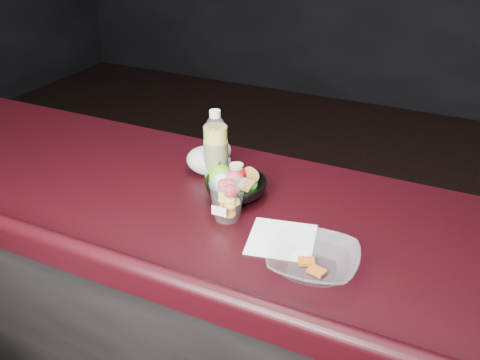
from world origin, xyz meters
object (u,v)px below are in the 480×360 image
Objects in this scene: fruit_cup at (227,195)px; green_apple at (220,176)px; snack_bowl at (235,187)px; lemonade_bottle at (216,151)px; takeout_bowl at (313,261)px.

fruit_cup is 1.66× the size of green_apple.
fruit_cup is 0.12m from snack_bowl.
green_apple is 0.40× the size of snack_bowl.
takeout_bowl is (0.40, -0.29, -0.07)m from lemonade_bottle.
lemonade_bottle is 0.13m from snack_bowl.
takeout_bowl is (0.37, -0.25, -0.01)m from green_apple.
green_apple is (0.03, -0.04, -0.05)m from lemonade_bottle.
green_apple is at bearing 155.78° from snack_bowl.
snack_bowl is at bearing -35.66° from lemonade_bottle.
takeout_bowl is at bearing -35.81° from lemonade_bottle.
lemonade_bottle is 0.22m from fruit_cup.
fruit_cup is at bearing -74.82° from snack_bowl.
lemonade_bottle is 0.50m from takeout_bowl.
green_apple is 0.36× the size of takeout_bowl.
green_apple is 0.07m from snack_bowl.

